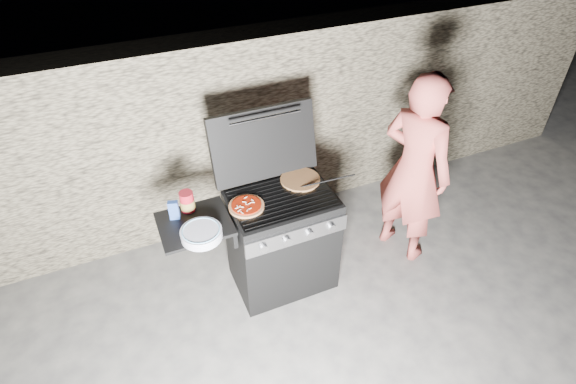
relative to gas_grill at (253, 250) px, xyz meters
name	(u,v)px	position (x,y,z in m)	size (l,w,h in m)	color
ground	(283,278)	(0.25, 0.00, -0.46)	(50.00, 50.00, 0.00)	#3F3F3F
stone_wall	(238,132)	(0.25, 1.05, 0.44)	(8.00, 0.35, 1.80)	gray
gas_grill	(253,250)	(0.00, 0.00, 0.00)	(1.34, 0.79, 0.91)	black
pizza_topped	(246,206)	(-0.03, 0.00, 0.47)	(0.26, 0.26, 0.03)	gold
pizza_plain	(300,179)	(0.47, 0.14, 0.46)	(0.31, 0.31, 0.02)	tan
sauce_jar	(187,201)	(-0.42, 0.15, 0.53)	(0.10, 0.10, 0.16)	maroon
blue_carton	(174,210)	(-0.53, 0.10, 0.52)	(0.07, 0.04, 0.15)	navy
plate_stack	(201,234)	(-0.41, -0.17, 0.48)	(0.28, 0.28, 0.06)	silver
person	(414,170)	(1.41, -0.06, 0.41)	(0.63, 0.42, 1.74)	#C8534B
tongs	(325,181)	(0.61, 0.00, 0.50)	(0.01, 0.01, 0.47)	black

